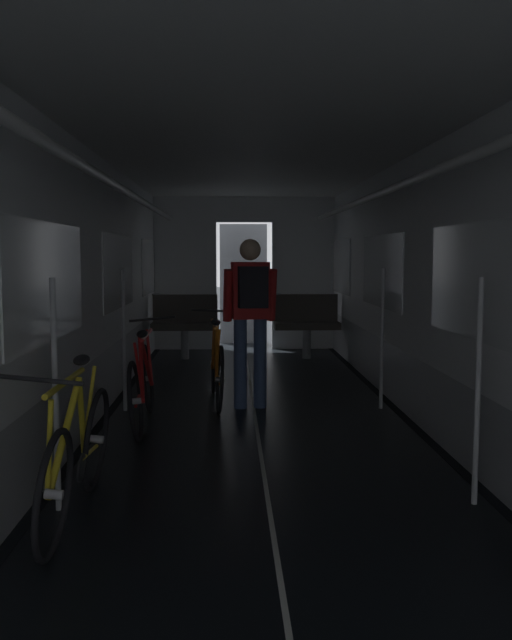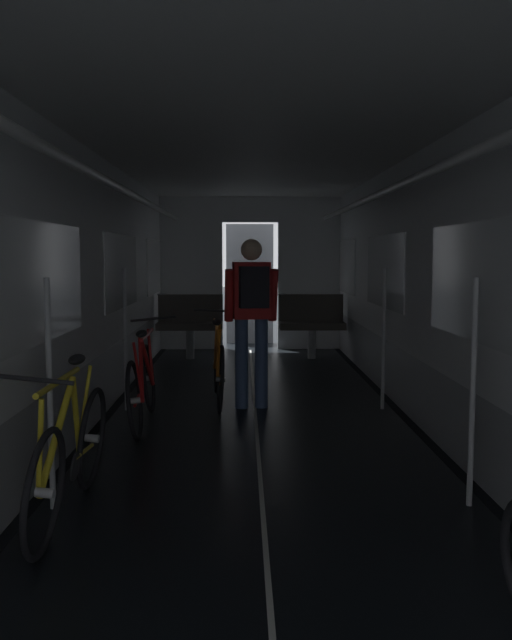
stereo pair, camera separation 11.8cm
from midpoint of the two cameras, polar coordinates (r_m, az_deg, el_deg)
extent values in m
cube|color=black|center=(5.50, -15.37, -10.79)|extent=(0.08, 11.50, 0.01)
cube|color=black|center=(5.59, 14.58, -10.51)|extent=(0.08, 11.50, 0.01)
cube|color=beige|center=(5.37, -0.26, -11.03)|extent=(0.03, 11.27, 0.00)
cube|color=#9EA0A5|center=(5.45, -16.48, -7.76)|extent=(0.12, 11.50, 0.60)
cube|color=white|center=(5.31, -16.85, 5.21)|extent=(0.12, 11.50, 1.85)
cube|color=white|center=(4.74, -17.78, 3.06)|extent=(0.02, 1.90, 0.80)
cube|color=white|center=(7.55, -11.93, 4.03)|extent=(0.02, 1.90, 0.80)
cube|color=white|center=(10.40, -9.26, 4.46)|extent=(0.02, 1.90, 0.80)
cube|color=yellow|center=(4.76, -17.72, 3.07)|extent=(0.01, 0.20, 0.28)
cylinder|color=white|center=(5.27, -13.37, 11.57)|extent=(0.07, 11.04, 0.07)
cylinder|color=#B7BABF|center=(4.22, -17.31, -6.10)|extent=(0.04, 0.04, 1.40)
cylinder|color=#B7BABF|center=(6.73, -11.57, -1.68)|extent=(0.04, 0.04, 1.40)
cube|color=#9EA0A5|center=(5.55, 15.65, -7.51)|extent=(0.12, 11.50, 0.60)
cube|color=white|center=(5.41, 15.99, 5.24)|extent=(0.12, 11.50, 1.85)
cube|color=white|center=(4.85, 17.33, 3.12)|extent=(0.02, 1.90, 0.80)
cube|color=white|center=(7.62, 10.09, 4.08)|extent=(0.02, 1.90, 0.80)
cube|color=white|center=(10.44, 6.73, 4.50)|extent=(0.02, 1.90, 0.80)
cube|color=yellow|center=(5.10, 16.33, 3.26)|extent=(0.01, 0.20, 0.28)
cylinder|color=white|center=(5.34, 12.63, 11.49)|extent=(0.07, 11.04, 0.07)
cylinder|color=#B7BABF|center=(4.33, 17.43, -5.83)|extent=(0.04, 0.04, 1.40)
cylinder|color=#B7BABF|center=(6.80, 10.07, -1.59)|extent=(0.04, 0.04, 1.40)
cube|color=white|center=(10.98, -6.28, 3.90)|extent=(1.00, 0.12, 2.45)
cube|color=white|center=(11.01, 3.66, 3.93)|extent=(1.00, 0.12, 2.45)
cube|color=white|center=(10.98, -1.32, 9.29)|extent=(0.90, 0.12, 0.40)
cube|color=#4C4F54|center=(11.66, -1.36, 3.05)|extent=(0.81, 0.04, 2.05)
cube|color=silver|center=(5.24, -0.28, 16.29)|extent=(3.14, 11.62, 0.12)
cylinder|color=gray|center=(10.00, -6.36, -2.03)|extent=(0.12, 0.12, 0.44)
cube|color=#47423D|center=(9.97, -6.37, -0.50)|extent=(0.96, 0.44, 0.10)
cube|color=#47423D|center=(10.14, -6.31, 1.02)|extent=(0.96, 0.08, 0.40)
torus|color=gray|center=(10.19, -8.72, 2.14)|extent=(0.14, 0.14, 0.02)
cylinder|color=gray|center=(10.04, 3.95, -1.99)|extent=(0.12, 0.12, 0.44)
cube|color=#47423D|center=(10.00, 3.96, -0.46)|extent=(0.96, 0.44, 0.10)
cube|color=#47423D|center=(10.17, 3.86, 1.06)|extent=(0.96, 0.08, 0.40)
torus|color=gray|center=(10.15, 1.43, 2.19)|extent=(0.14, 0.14, 0.02)
torus|color=black|center=(5.69, -10.71, -6.74)|extent=(0.11, 0.67, 0.67)
cylinder|color=#B2B2B7|center=(5.69, -10.71, -6.74)|extent=(0.10, 0.05, 0.06)
torus|color=black|center=(6.68, -9.63, -4.89)|extent=(0.11, 0.67, 0.67)
cylinder|color=#B2B2B7|center=(6.68, -9.63, -4.89)|extent=(0.10, 0.05, 0.06)
cylinder|color=red|center=(6.33, -9.78, -3.45)|extent=(0.08, 0.54, 0.56)
cylinder|color=red|center=(5.93, -10.20, -4.07)|extent=(0.09, 0.34, 0.55)
cylinder|color=red|center=(6.14, -9.74, -1.25)|extent=(0.06, 0.82, 0.04)
cylinder|color=red|center=(5.71, -10.44, -4.22)|extent=(0.07, 0.16, 0.49)
cylinder|color=red|center=(5.91, -10.46, -6.49)|extent=(0.04, 0.45, 0.07)
cylinder|color=red|center=(6.61, -9.50, -2.87)|extent=(0.07, 0.09, 0.49)
cylinder|color=black|center=(6.13, -10.22, -6.26)|extent=(0.03, 0.17, 0.17)
ellipsoid|color=black|center=(5.71, -10.16, -1.16)|extent=(0.10, 0.24, 0.07)
cylinder|color=black|center=(6.58, -9.25, 0.09)|extent=(0.44, 0.03, 0.06)
torus|color=black|center=(4.61, -14.03, -9.72)|extent=(0.11, 0.67, 0.67)
cylinder|color=#B2B2B7|center=(4.61, -14.03, -9.72)|extent=(0.10, 0.05, 0.06)
torus|color=black|center=(3.67, -17.58, -13.84)|extent=(0.11, 0.67, 0.67)
cylinder|color=#B2B2B7|center=(3.67, -17.58, -13.84)|extent=(0.10, 0.05, 0.06)
cylinder|color=yellow|center=(3.90, -16.70, -9.28)|extent=(0.10, 0.54, 0.56)
cylinder|color=yellow|center=(4.28, -15.25, -7.90)|extent=(0.09, 0.34, 0.55)
cylinder|color=yellow|center=(3.99, -16.59, -5.05)|extent=(0.05, 0.82, 0.04)
cylinder|color=yellow|center=(4.49, -14.60, -6.97)|extent=(0.07, 0.16, 0.49)
cylinder|color=yellow|center=(4.40, -14.64, -10.76)|extent=(0.03, 0.45, 0.07)
cylinder|color=yellow|center=(3.63, -17.94, -10.06)|extent=(0.08, 0.09, 0.49)
cylinder|color=black|center=(4.20, -15.31, -11.90)|extent=(0.03, 0.17, 0.17)
ellipsoid|color=black|center=(4.40, -15.23, -3.26)|extent=(0.10, 0.24, 0.07)
cylinder|color=black|center=(3.55, -18.73, -4.80)|extent=(0.44, 0.03, 0.07)
cylinder|color=#384C75|center=(6.76, -1.83, -3.69)|extent=(0.13, 0.13, 0.90)
cylinder|color=#384C75|center=(6.78, -0.15, -3.65)|extent=(0.13, 0.13, 0.90)
cube|color=red|center=(6.69, -1.00, 2.51)|extent=(0.38, 0.26, 0.56)
cylinder|color=red|center=(6.69, -2.89, 2.08)|extent=(0.11, 0.21, 0.53)
cylinder|color=red|center=(6.75, 0.83, 2.11)|extent=(0.11, 0.21, 0.53)
sphere|color=beige|center=(6.68, -1.00, 5.94)|extent=(0.21, 0.21, 0.21)
cube|color=black|center=(6.52, -0.78, 2.79)|extent=(0.30, 0.19, 0.40)
torus|color=black|center=(6.53, -3.59, -5.04)|extent=(0.12, 0.67, 0.67)
cylinder|color=#B2B2B7|center=(6.53, -3.59, -5.04)|extent=(0.10, 0.06, 0.05)
torus|color=black|center=(7.54, -3.96, -3.62)|extent=(0.12, 0.67, 0.67)
cylinder|color=#B2B2B7|center=(7.54, -3.96, -3.62)|extent=(0.10, 0.06, 0.05)
cylinder|color=orange|center=(7.19, -3.96, -2.30)|extent=(0.11, 0.54, 0.56)
cylinder|color=orange|center=(6.79, -3.82, -2.77)|extent=(0.04, 0.34, 0.55)
cylinder|color=orange|center=(7.01, -4.04, -0.33)|extent=(0.09, 0.82, 0.04)
cylinder|color=orange|center=(6.56, -3.74, -2.85)|extent=(0.06, 0.16, 0.49)
cylinder|color=orange|center=(6.76, -3.67, -4.88)|extent=(0.06, 0.45, 0.07)
cylinder|color=orange|center=(7.47, -4.06, -1.83)|extent=(0.05, 0.09, 0.49)
cylinder|color=black|center=(6.98, -3.74, -4.73)|extent=(0.03, 0.17, 0.17)
ellipsoid|color=black|center=(6.57, -3.92, -0.19)|extent=(0.11, 0.25, 0.06)
cylinder|color=black|center=(7.46, -4.23, 0.80)|extent=(0.44, 0.06, 0.05)
camera|label=1|loc=(0.06, -90.56, -0.05)|focal=37.97mm
camera|label=2|loc=(0.06, 89.44, 0.05)|focal=37.97mm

